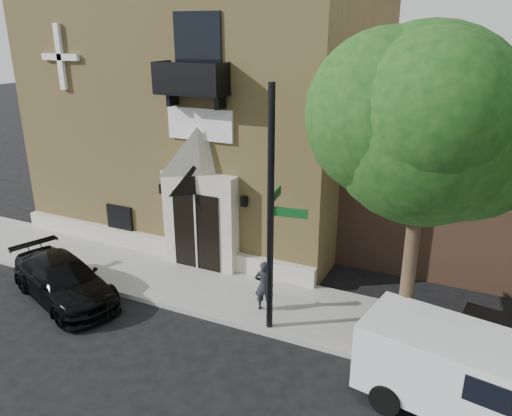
{
  "coord_description": "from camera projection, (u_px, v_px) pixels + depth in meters",
  "views": [
    {
      "loc": [
        7.22,
        -10.35,
        7.69
      ],
      "look_at": [
        1.38,
        2.0,
        2.79
      ],
      "focal_mm": 35.0,
      "sensor_mm": 36.0,
      "label": 1
    }
  ],
  "objects": [
    {
      "name": "ground",
      "position": [
        183.0,
        314.0,
        14.31
      ],
      "size": [
        120.0,
        120.0,
        0.0
      ],
      "primitive_type": "plane",
      "color": "black",
      "rests_on": "ground"
    },
    {
      "name": "sidewalk",
      "position": [
        238.0,
        295.0,
        15.16
      ],
      "size": [
        42.0,
        3.0,
        0.15
      ],
      "primitive_type": "cube",
      "color": "gray",
      "rests_on": "ground"
    },
    {
      "name": "church",
      "position": [
        222.0,
        107.0,
        20.71
      ],
      "size": [
        12.2,
        11.01,
        9.3
      ],
      "color": "tan",
      "rests_on": "ground"
    },
    {
      "name": "street_tree_left",
      "position": [
        426.0,
        124.0,
        10.2
      ],
      "size": [
        4.97,
        4.38,
        7.77
      ],
      "color": "#38281C",
      "rests_on": "sidewalk"
    },
    {
      "name": "black_sedan",
      "position": [
        63.0,
        280.0,
        14.89
      ],
      "size": [
        4.73,
        3.2,
        1.27
      ],
      "primitive_type": "imported",
      "rotation": [
        0.0,
        0.0,
        1.22
      ],
      "color": "black",
      "rests_on": "ground"
    },
    {
      "name": "cargo_van",
      "position": [
        481.0,
        379.0,
        10.05
      ],
      "size": [
        4.79,
        2.57,
        1.85
      ],
      "rotation": [
        0.0,
        0.0,
        -0.18
      ],
      "color": "white",
      "rests_on": "ground"
    },
    {
      "name": "street_sign",
      "position": [
        271.0,
        214.0,
        12.36
      ],
      "size": [
        1.08,
        1.02,
        6.42
      ],
      "rotation": [
        0.0,
        0.0,
        0.14
      ],
      "color": "black",
      "rests_on": "sidewalk"
    },
    {
      "name": "fire_hydrant",
      "position": [
        364.0,
        335.0,
        12.42
      ],
      "size": [
        0.41,
        0.33,
        0.72
      ],
      "color": "#952A09",
      "rests_on": "sidewalk"
    },
    {
      "name": "dumpster",
      "position": [
        506.0,
        352.0,
        11.26
      ],
      "size": [
        2.2,
        1.45,
        1.34
      ],
      "rotation": [
        0.0,
        0.0,
        -0.15
      ],
      "color": "#103A1B",
      "rests_on": "sidewalk"
    },
    {
      "name": "planter",
      "position": [
        203.0,
        254.0,
        16.83
      ],
      "size": [
        0.88,
        0.82,
        0.78
      ],
      "primitive_type": "imported",
      "rotation": [
        0.0,
        0.0,
        -0.36
      ],
      "color": "#4B6B35",
      "rests_on": "sidewalk"
    },
    {
      "name": "pedestrian_near",
      "position": [
        264.0,
        286.0,
        14.01
      ],
      "size": [
        0.62,
        0.49,
        1.5
      ],
      "primitive_type": "imported",
      "rotation": [
        0.0,
        0.0,
        3.4
      ],
      "color": "black",
      "rests_on": "sidewalk"
    }
  ]
}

